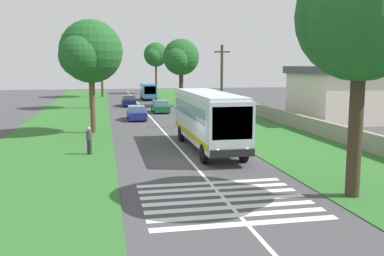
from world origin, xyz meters
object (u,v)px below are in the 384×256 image
object	(u,v)px
trailing_minibus_0	(148,90)
pedestrian	(89,140)
roadside_tree_left_0	(89,53)
utility_pole	(222,85)
trailing_car_1	(160,107)
roadside_tree_right_1	(155,55)
roadside_tree_left_1	(89,52)
roadside_tree_left_2	(101,48)
roadside_building	(342,93)
trailing_car_0	(137,113)
coach_bus	(208,117)
roadside_tree_right_2	(358,20)
trailing_car_2	(129,101)
roadside_tree_right_0	(180,58)

from	to	relation	value
trailing_minibus_0	pedestrian	xyz separation A→B (m)	(-42.32, 7.80, -0.64)
roadside_tree_left_0	utility_pole	distance (m)	11.56
trailing_car_1	roadside_tree_left_0	size ratio (longest dim) A/B	0.48
roadside_tree_left_0	roadside_tree_right_1	bearing A→B (deg)	-12.45
trailing_car_1	roadside_tree_left_1	bearing A→B (deg)	51.32
roadside_tree_left_0	roadside_tree_left_2	size ratio (longest dim) A/B	0.80
roadside_tree_left_2	roadside_building	distance (m)	44.88
trailing_car_1	roadside_tree_left_1	world-z (taller)	roadside_tree_left_1
trailing_car_1	roadside_building	distance (m)	20.19
roadside_tree_left_0	trailing_car_0	bearing A→B (deg)	-27.32
roadside_tree_left_0	roadside_tree_left_2	distance (m)	41.20
coach_bus	trailing_car_1	bearing A→B (deg)	0.47
trailing_car_1	roadside_tree_left_1	xyz separation A→B (m)	(6.46, 8.07, 6.48)
trailing_minibus_0	pedestrian	bearing A→B (deg)	169.55
roadside_tree_right_2	roadside_tree_left_2	bearing A→B (deg)	9.58
trailing_car_2	roadside_tree_right_2	xyz separation A→B (m)	(-43.58, -6.65, 6.54)
coach_bus	trailing_car_0	size ratio (longest dim) A/B	2.60
roadside_tree_left_0	roadside_tree_right_1	xyz separation A→B (m)	(49.26, -10.88, 0.98)
roadside_tree_left_2	roadside_tree_right_2	size ratio (longest dim) A/B	1.12
utility_pole	roadside_building	xyz separation A→B (m)	(1.96, -12.78, -1.03)
coach_bus	trailing_car_0	distance (m)	17.11
pedestrian	trailing_minibus_0	bearing A→B (deg)	-10.45
roadside_tree_right_2	pedestrian	distance (m)	16.75
roadside_tree_left_1	utility_pole	distance (m)	23.33
roadside_tree_left_1	roadside_tree_left_0	bearing A→B (deg)	-178.29
trailing_car_1	roadside_tree_left_2	world-z (taller)	roadside_tree_left_2
utility_pole	pedestrian	bearing A→B (deg)	132.01
trailing_car_1	trailing_car_2	distance (m)	9.65
coach_bus	roadside_tree_right_1	bearing A→B (deg)	-3.22
roadside_tree_left_2	roadside_building	world-z (taller)	roadside_tree_left_2
trailing_car_2	roadside_tree_left_0	world-z (taller)	roadside_tree_left_0
trailing_car_2	trailing_car_1	bearing A→B (deg)	-160.96
roadside_tree_left_1	roadside_tree_right_0	bearing A→B (deg)	-87.45
trailing_car_0	roadside_tree_left_1	xyz separation A→B (m)	(12.91, 4.85, 6.48)
coach_bus	trailing_car_1	xyz separation A→B (m)	(23.15, 0.19, -1.48)
trailing_minibus_0	roadside_tree_right_2	size ratio (longest dim) A/B	0.60
roadside_tree_right_2	roadside_tree_left_0	bearing A→B (deg)	28.88
roadside_tree_left_0	roadside_tree_left_2	bearing A→B (deg)	-0.90
trailing_car_2	roadside_tree_right_1	world-z (taller)	roadside_tree_right_1
coach_bus	trailing_car_1	world-z (taller)	coach_bus
trailing_car_0	utility_pole	xyz separation A→B (m)	(-6.91, -6.97, 3.09)
trailing_minibus_0	roadside_tree_left_0	size ratio (longest dim) A/B	0.67
coach_bus	trailing_car_0	world-z (taller)	coach_bus
roadside_tree_right_0	utility_pole	size ratio (longest dim) A/B	1.24
roadside_tree_right_1	roadside_tree_right_2	distance (m)	69.10
roadside_tree_right_0	utility_pole	bearing A→B (deg)	-179.46
roadside_building	trailing_car_2	bearing A→B (deg)	43.79
trailing_minibus_0	roadside_building	xyz separation A→B (m)	(-30.38, -16.05, 1.18)
trailing_minibus_0	roadside_tree_right_0	distance (m)	13.29
roadside_tree_left_0	roadside_tree_left_1	distance (m)	21.10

